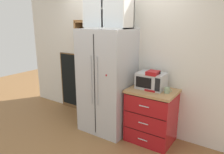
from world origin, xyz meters
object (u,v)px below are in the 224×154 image
object	(u,v)px
coffee_maker	(153,80)
bottle_green	(154,83)
microwave	(151,81)
refrigerator	(107,81)
bottle_cobalt	(152,83)
chalkboard_menu	(71,81)
mug_navy	(152,87)
mug_sage	(167,90)

from	to	relation	value
coffee_maker	bottle_green	distance (m)	0.06
microwave	refrigerator	bearing A→B (deg)	-170.99
refrigerator	bottle_cobalt	world-z (taller)	refrigerator
microwave	bottle_green	size ratio (longest dim) A/B	1.81
microwave	bottle_cobalt	world-z (taller)	bottle_cobalt
chalkboard_menu	refrigerator	bearing A→B (deg)	-15.17
refrigerator	mug_navy	world-z (taller)	refrigerator
mug_navy	bottle_cobalt	world-z (taller)	bottle_cobalt
mug_sage	refrigerator	bearing A→B (deg)	-177.22
refrigerator	mug_navy	bearing A→B (deg)	4.09
bottle_green	mug_navy	bearing A→B (deg)	-88.13
coffee_maker	chalkboard_menu	world-z (taller)	chalkboard_menu
mug_navy	bottle_cobalt	bearing A→B (deg)	-92.77
coffee_maker	mug_navy	size ratio (longest dim) A/B	2.68
mug_navy	bottle_cobalt	distance (m)	0.10
bottle_green	chalkboard_menu	xyz separation A→B (m)	(-2.06, 0.22, -0.36)
microwave	bottle_cobalt	distance (m)	0.11
chalkboard_menu	bottle_green	bearing A→B (deg)	-6.08
microwave	coffee_maker	world-z (taller)	coffee_maker
mug_sage	chalkboard_menu	world-z (taller)	chalkboard_menu
mug_navy	bottle_green	xyz separation A→B (m)	(-0.00, 0.06, 0.06)
microwave	bottle_cobalt	xyz separation A→B (m)	(0.05, -0.10, 0.00)
coffee_maker	bottle_cobalt	bearing A→B (deg)	-90.00
mug_navy	bottle_green	bearing A→B (deg)	91.87
mug_sage	bottle_cobalt	bearing A→B (deg)	-172.99
refrigerator	bottle_green	distance (m)	0.84
coffee_maker	bottle_cobalt	world-z (taller)	coffee_maker
coffee_maker	mug_navy	xyz separation A→B (m)	(0.00, -0.02, -0.11)
microwave	bottle_cobalt	size ratio (longest dim) A/B	1.47
coffee_maker	chalkboard_menu	bearing A→B (deg)	173.00
refrigerator	bottle_green	size ratio (longest dim) A/B	7.48
mug_navy	refrigerator	bearing A→B (deg)	-175.91
coffee_maker	bottle_cobalt	size ratio (longest dim) A/B	1.04
mug_sage	bottle_green	world-z (taller)	bottle_green
mug_sage	chalkboard_menu	distance (m)	2.34
chalkboard_menu	coffee_maker	bearing A→B (deg)	-7.00
bottle_cobalt	mug_navy	bearing A→B (deg)	87.23
bottle_cobalt	chalkboard_menu	distance (m)	2.12
chalkboard_menu	bottle_cobalt	bearing A→B (deg)	-8.62
mug_navy	bottle_green	world-z (taller)	bottle_green
microwave	chalkboard_menu	distance (m)	2.06
refrigerator	chalkboard_menu	world-z (taller)	refrigerator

